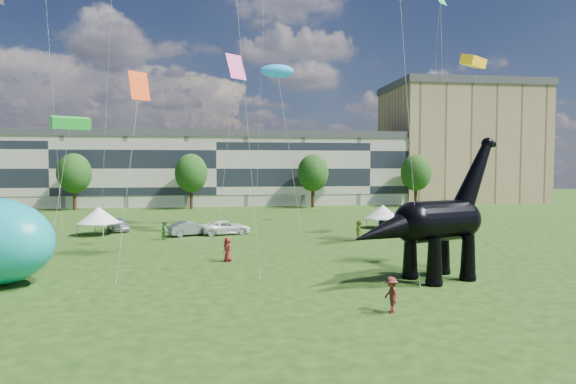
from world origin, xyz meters
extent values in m
plane|color=#16330C|center=(0.00, 0.00, 0.00)|extent=(220.00, 220.00, 0.00)
cube|color=beige|center=(-8.00, 62.00, 6.00)|extent=(78.00, 11.00, 12.00)
cube|color=tan|center=(40.00, 65.00, 11.00)|extent=(28.00, 18.00, 22.00)
cylinder|color=#382314|center=(-30.00, 53.00, 1.60)|extent=(0.56, 0.56, 3.20)
ellipsoid|color=#14380F|center=(-30.00, 53.00, 6.32)|extent=(5.20, 5.20, 6.24)
cylinder|color=#382314|center=(-12.00, 53.00, 1.60)|extent=(0.56, 0.56, 3.20)
ellipsoid|color=#14380F|center=(-12.00, 53.00, 6.32)|extent=(5.20, 5.20, 6.24)
cylinder|color=#382314|center=(8.00, 53.00, 1.60)|extent=(0.56, 0.56, 3.20)
ellipsoid|color=#14380F|center=(8.00, 53.00, 6.32)|extent=(5.20, 5.20, 6.24)
cylinder|color=#382314|center=(26.00, 53.00, 1.60)|extent=(0.56, 0.56, 3.20)
ellipsoid|color=#14380F|center=(26.00, 53.00, 6.32)|extent=(5.20, 5.20, 6.24)
cone|color=black|center=(5.24, -0.08, 1.37)|extent=(1.21, 1.21, 2.73)
sphere|color=black|center=(5.24, -0.08, 0.16)|extent=(1.00, 1.00, 1.00)
cone|color=black|center=(4.54, 1.80, 1.37)|extent=(1.21, 1.21, 2.73)
sphere|color=black|center=(4.54, 1.80, 0.16)|extent=(1.00, 1.00, 1.00)
cone|color=black|center=(7.80, 0.87, 1.37)|extent=(1.21, 1.21, 2.73)
sphere|color=black|center=(7.80, 0.87, 0.16)|extent=(1.00, 1.00, 1.00)
cone|color=black|center=(7.10, 2.75, 1.37)|extent=(1.21, 1.21, 2.73)
sphere|color=black|center=(7.10, 2.75, 0.16)|extent=(1.00, 1.00, 1.00)
cylinder|color=black|center=(6.08, 1.30, 3.55)|extent=(4.44, 3.64, 2.46)
sphere|color=black|center=(4.29, 0.64, 3.55)|extent=(2.46, 2.46, 2.46)
sphere|color=black|center=(7.88, 1.97, 3.55)|extent=(2.37, 2.37, 2.37)
cone|color=black|center=(8.92, 2.36, 6.19)|extent=(3.69, 2.48, 4.82)
sphere|color=black|center=(9.96, 2.75, 8.28)|extent=(0.77, 0.77, 0.77)
cylinder|color=black|center=(10.22, 2.84, 8.23)|extent=(0.74, 0.60, 0.40)
cone|color=black|center=(2.53, -0.02, 3.25)|extent=(5.18, 3.47, 2.67)
imported|color=silver|center=(-17.90, 26.59, 0.73)|extent=(3.34, 4.63, 1.47)
imported|color=gray|center=(-10.04, 22.11, 0.72)|extent=(4.59, 3.25, 1.44)
imported|color=white|center=(-6.51, 22.57, 0.69)|extent=(5.33, 3.37, 1.37)
imported|color=#595960|center=(11.33, 24.20, 0.68)|extent=(2.15, 4.78, 1.36)
cube|color=silver|center=(10.77, 25.33, 1.07)|extent=(3.15, 3.15, 0.12)
cone|color=silver|center=(10.77, 25.33, 1.85)|extent=(3.99, 3.99, 1.46)
cylinder|color=#999999|center=(9.52, 23.86, 0.54)|extent=(0.06, 0.06, 1.07)
cylinder|color=#999999|center=(12.23, 24.09, 0.54)|extent=(0.06, 0.06, 1.07)
cylinder|color=#999999|center=(9.30, 26.58, 0.54)|extent=(0.06, 0.06, 1.07)
cylinder|color=#999999|center=(12.01, 26.80, 0.54)|extent=(0.06, 0.06, 1.07)
cube|color=silver|center=(20.56, 28.84, 1.17)|extent=(3.60, 3.60, 0.13)
cone|color=silver|center=(20.56, 28.84, 2.02)|extent=(4.56, 4.56, 1.59)
cylinder|color=#999999|center=(18.88, 27.57, 0.58)|extent=(0.06, 0.06, 1.17)
cylinder|color=#999999|center=(21.83, 27.16, 0.58)|extent=(0.06, 0.06, 1.17)
cylinder|color=#999999|center=(19.30, 30.52, 0.58)|extent=(0.06, 0.06, 1.17)
cylinder|color=#999999|center=(22.24, 30.10, 0.58)|extent=(0.06, 0.06, 1.17)
cube|color=white|center=(-19.10, 23.78, 1.16)|extent=(4.09, 4.09, 0.13)
cone|color=white|center=(-19.10, 23.78, 2.01)|extent=(5.18, 5.18, 1.58)
cylinder|color=#999999|center=(-21.01, 22.93, 0.58)|extent=(0.06, 0.06, 1.16)
cylinder|color=#999999|center=(-18.25, 21.87, 0.58)|extent=(0.06, 0.06, 1.16)
cylinder|color=#999999|center=(-19.95, 25.69, 0.58)|extent=(0.06, 0.06, 1.16)
cylinder|color=#999999|center=(-17.19, 24.63, 0.58)|extent=(0.06, 0.06, 1.16)
imported|color=#2B576C|center=(21.54, 35.29, 0.82)|extent=(0.68, 0.71, 1.64)
imported|color=#336D2B|center=(-12.15, 19.62, 0.87)|extent=(0.82, 0.96, 1.74)
imported|color=maroon|center=(1.01, -4.74, 0.85)|extent=(0.73, 1.15, 1.69)
imported|color=black|center=(16.46, 16.20, 0.83)|extent=(1.26, 1.56, 1.67)
imported|color=maroon|center=(-6.45, 8.52, 0.90)|extent=(0.91, 1.04, 1.79)
imported|color=olive|center=(5.64, 16.81, 0.94)|extent=(0.84, 1.29, 1.88)
imported|color=navy|center=(7.79, 4.81, 0.92)|extent=(0.65, 0.79, 1.85)
plane|color=#FF420D|center=(-11.99, 5.93, 11.96)|extent=(1.67, 1.53, 1.85)
ellipsoid|color=#158BE1|center=(-1.00, 25.35, 16.98)|extent=(3.63, 3.65, 1.39)
plane|color=#F34399|center=(-5.35, 25.94, 17.44)|extent=(2.91, 2.55, 2.75)
plane|color=#EC400C|center=(27.01, 44.12, 26.58)|extent=(2.45, 2.88, 2.37)
cube|color=yellow|center=(15.54, 15.03, 16.22)|extent=(3.00, 2.71, 1.11)
cube|color=green|center=(-21.19, 22.52, 11.00)|extent=(3.79, 3.02, 1.36)
camera|label=1|loc=(-6.64, -26.00, 6.80)|focal=30.00mm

